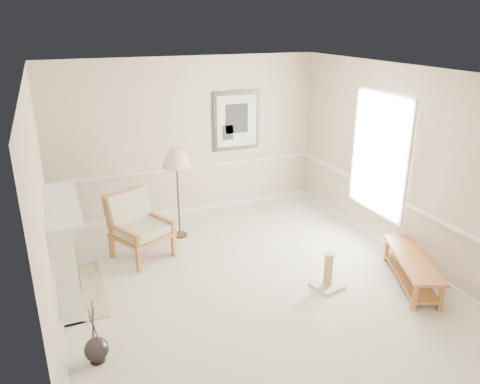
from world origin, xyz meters
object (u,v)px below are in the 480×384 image
scratching_post (328,277)px  armchair (137,222)px  floor_lamp (176,160)px  bench (412,266)px  floor_vase (97,350)px

scratching_post → armchair: bearing=138.3°
floor_lamp → bench: size_ratio=1.04×
armchair → bench: (3.36, -2.33, -0.27)m
floor_vase → armchair: size_ratio=0.72×
floor_vase → scratching_post: size_ratio=1.46×
floor_vase → scratching_post: (3.12, 0.32, 0.02)m
scratching_post → floor_lamp: bearing=121.2°
armchair → floor_lamp: size_ratio=0.69×
floor_lamp → scratching_post: floor_lamp is taller
floor_lamp → bench: bearing=-46.7°
floor_vase → armchair: bearing=68.6°
floor_vase → bench: bearing=-0.5°
armchair → floor_lamp: bearing=1.1°
floor_lamp → floor_vase: bearing=-121.9°
floor_vase → bench: 4.26m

